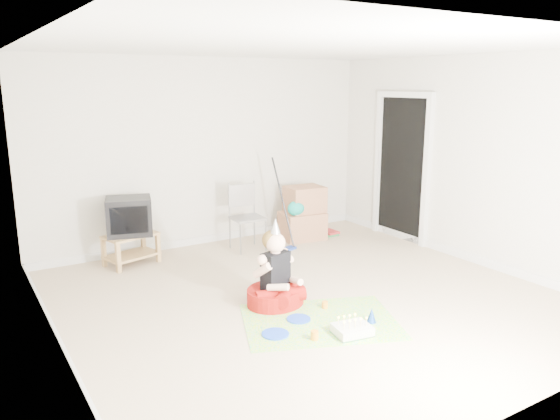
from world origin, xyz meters
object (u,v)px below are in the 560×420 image
seated_woman (276,286)px  birthday_cake (352,330)px  cardboard_boxes (303,214)px  crt_tv (129,216)px  folding_chair (247,218)px  tv_stand (131,246)px

seated_woman → birthday_cake: size_ratio=2.52×
cardboard_boxes → crt_tv: bearing=176.3°
folding_chair → seated_woman: folding_chair is taller
seated_woman → folding_chair: bearing=70.0°
seated_woman → birthday_cake: 1.02m
cardboard_boxes → birthday_cake: 3.22m
birthday_cake → crt_tv: bearing=110.0°
folding_chair → birthday_cake: bearing=-99.0°
folding_chair → cardboard_boxes: folding_chair is taller
folding_chair → cardboard_boxes: size_ratio=1.19×
cardboard_boxes → seated_woman: (-1.63, -1.90, -0.17)m
tv_stand → cardboard_boxes: 2.52m
crt_tv → tv_stand: bearing=16.5°
folding_chair → seated_woman: bearing=-110.0°
cardboard_boxes → birthday_cake: cardboard_boxes is taller
tv_stand → crt_tv: size_ratio=1.32×
cardboard_boxes → birthday_cake: (-1.40, -2.88, -0.33)m
tv_stand → birthday_cake: size_ratio=1.96×
crt_tv → cardboard_boxes: bearing=12.8°
folding_chair → crt_tv: bearing=172.0°
cardboard_boxes → seated_woman: seated_woman is taller
tv_stand → birthday_cake: tv_stand is taller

